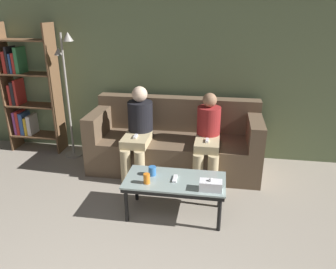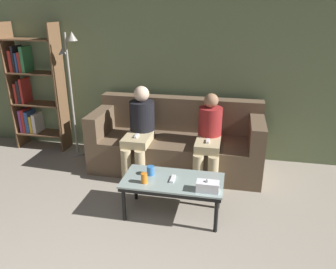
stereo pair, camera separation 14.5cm
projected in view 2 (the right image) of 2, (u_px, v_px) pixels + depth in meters
wall_back at (184, 67)px, 4.60m from camera, size 12.00×0.06×2.60m
couch at (177, 144)px, 4.49m from camera, size 2.26×0.87×0.93m
coffee_table at (173, 183)px, 3.42m from camera, size 1.05×0.52×0.42m
cup_near_left at (151, 171)px, 3.48m from camera, size 0.08×0.08×0.10m
cup_near_right at (144, 178)px, 3.32m from camera, size 0.07×0.07×0.11m
tissue_box at (208, 186)px, 3.17m from camera, size 0.22×0.12×0.13m
game_remote at (173, 179)px, 3.40m from camera, size 0.04×0.15×0.02m
bookshelf at (32, 91)px, 4.96m from camera, size 0.79×0.32×1.90m
standing_lamp at (71, 82)px, 4.62m from camera, size 0.31×0.26×1.79m
seated_person_left_end at (140, 128)px, 4.27m from camera, size 0.33×0.69×1.15m
seated_person_mid_left at (209, 136)px, 4.10m from camera, size 0.31×0.66×1.10m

